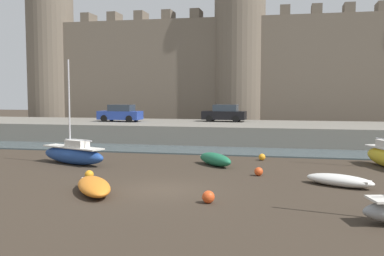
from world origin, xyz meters
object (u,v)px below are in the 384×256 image
Objects in this scene: mooring_buoy_near_shore at (208,197)px; car_quay_centre_east at (225,113)px; car_quay_west at (120,113)px; mooring_buoy_near_channel at (262,157)px; sailboat_foreground_right at (73,154)px; rowboat_near_channel_right at (340,180)px; mooring_buoy_mid_mud at (259,172)px; mooring_buoy_off_centre at (89,175)px; rowboat_midflat_right at (94,186)px; rowboat_midflat_centre at (215,159)px.

car_quay_centre_east is (-2.88, 24.84, 2.17)m from mooring_buoy_near_shore.
car_quay_centre_east is at bearing 11.99° from car_quay_west.
mooring_buoy_near_shore is at bearing -96.96° from mooring_buoy_near_channel.
sailboat_foreground_right is 14.63× the size of mooring_buoy_near_channel.
rowboat_near_channel_right is 7.41× the size of mooring_buoy_mid_mud.
car_quay_west is at bearing 106.61° from mooring_buoy_off_centre.
car_quay_centre_east reaches higher than mooring_buoy_off_centre.
rowboat_midflat_right is 0.96× the size of car_quay_centre_east.
rowboat_midflat_right is 9.08× the size of mooring_buoy_near_channel.
mooring_buoy_near_channel is at bearing 91.49° from mooring_buoy_mid_mud.
car_quay_centre_east reaches higher than rowboat_near_channel_right.
car_quay_west reaches higher than rowboat_near_channel_right.
car_quay_west is (-2.66, 14.88, 1.78)m from sailboat_foreground_right.
car_quay_west is at bearing 108.31° from rowboat_midflat_right.
mooring_buoy_mid_mud is at bearing -76.36° from car_quay_centre_east.
sailboat_foreground_right reaches higher than car_quay_west.
rowboat_midflat_right is 9.39m from rowboat_midflat_centre.
rowboat_midflat_centre is 15.88m from car_quay_centre_east.
mooring_buoy_near_channel is at bearing 45.40° from rowboat_midflat_centre.
car_quay_centre_east is at bearing 103.64° from mooring_buoy_mid_mud.
car_quay_west is (-14.06, 10.88, 2.20)m from mooring_buoy_near_channel.
car_quay_west is (-11.38, 13.60, 2.02)m from rowboat_midflat_centre.
rowboat_near_channel_right is 15.85m from sailboat_foreground_right.
rowboat_near_channel_right is 0.82× the size of car_quay_west.
sailboat_foreground_right reaches higher than rowboat_midflat_right.
rowboat_midflat_centre reaches higher than mooring_buoy_near_channel.
rowboat_midflat_centre reaches higher than mooring_buoy_near_shore.
mooring_buoy_off_centre is at bearing 118.59° from rowboat_midflat_right.
mooring_buoy_near_shore is (9.95, -7.90, -0.39)m from sailboat_foreground_right.
mooring_buoy_off_centre is at bearing -100.73° from car_quay_centre_east.
mooring_buoy_mid_mud is (-3.95, 1.85, -0.07)m from rowboat_near_channel_right.
mooring_buoy_near_shore is (1.23, -9.18, -0.14)m from rowboat_midflat_centre.
sailboat_foreground_right is at bearing 141.55° from mooring_buoy_near_shore.
mooring_buoy_mid_mud reaches higher than mooring_buoy_off_centre.
rowboat_midflat_centre reaches higher than mooring_buoy_mid_mud.
car_quay_centre_east is (-8.42, 20.29, 2.12)m from rowboat_near_channel_right.
mooring_buoy_near_channel is at bearing 58.83° from rowboat_midflat_right.
sailboat_foreground_right is 12.57× the size of mooring_buoy_near_shore.
rowboat_near_channel_right is at bearing 39.39° from mooring_buoy_near_shore.
mooring_buoy_mid_mud is 19.10m from car_quay_centre_east.
sailboat_foreground_right is at bearing 122.88° from rowboat_midflat_right.
mooring_buoy_mid_mud is 21.78m from car_quay_west.
sailboat_foreground_right reaches higher than mooring_buoy_near_shore.
rowboat_midflat_centre is (4.08, 8.46, 0.07)m from rowboat_midflat_right.
rowboat_midflat_centre is (8.72, 1.28, -0.24)m from sailboat_foreground_right.
sailboat_foreground_right is (-15.49, 3.34, 0.35)m from rowboat_near_channel_right.
mooring_buoy_mid_mud is (0.14, -5.49, 0.01)m from mooring_buoy_near_channel.
rowboat_near_channel_right is at bearing 4.20° from mooring_buoy_off_centre.
mooring_buoy_near_shore reaches higher than mooring_buoy_near_channel.
mooring_buoy_off_centre is (-6.90, 3.64, -0.03)m from mooring_buoy_near_shore.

